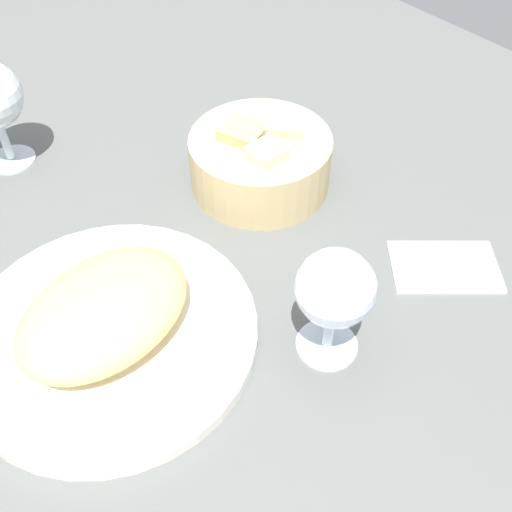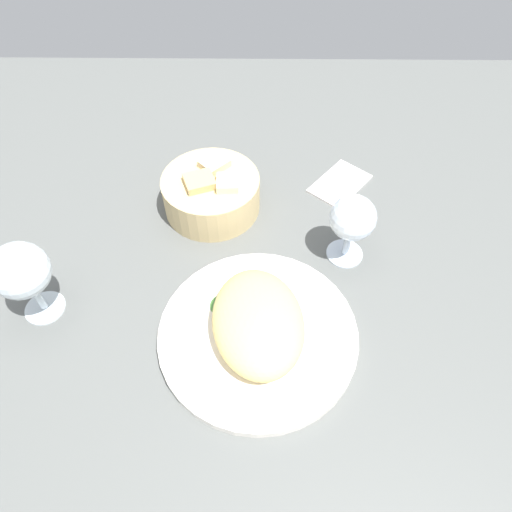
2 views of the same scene
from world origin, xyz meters
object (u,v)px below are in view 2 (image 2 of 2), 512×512
object	(u,v)px
wine_glass_far	(21,273)
plate	(258,334)
wine_glass_near	(352,220)
bread_basket	(212,193)
folded_napkin	(340,183)

from	to	relation	value
wine_glass_far	plate	bearing A→B (deg)	-97.82
wine_glass_near	wine_glass_far	size ratio (longest dim) A/B	0.90
bread_basket	plate	bearing A→B (deg)	-162.32
folded_napkin	wine_glass_far	bearing A→B (deg)	-19.55
wine_glass_near	wine_glass_far	bearing A→B (deg)	103.36
plate	wine_glass_near	size ratio (longest dim) A/B	2.31
wine_glass_near	plate	bearing A→B (deg)	137.42
plate	bread_basket	bearing A→B (deg)	17.68
plate	wine_glass_near	bearing A→B (deg)	-42.58
plate	bread_basket	size ratio (longest dim) A/B	1.70
wine_glass_near	folded_napkin	xyz separation A→B (cm)	(16.19, -0.94, -7.53)
plate	folded_napkin	bearing A→B (deg)	-25.18
bread_basket	wine_glass_near	distance (cm)	24.38
wine_glass_far	folded_napkin	bearing A→B (deg)	-59.57
plate	bread_basket	distance (cm)	26.50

